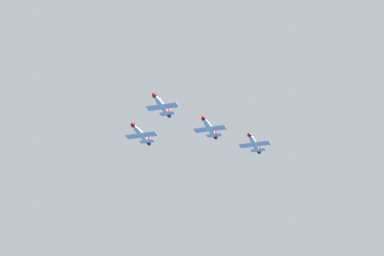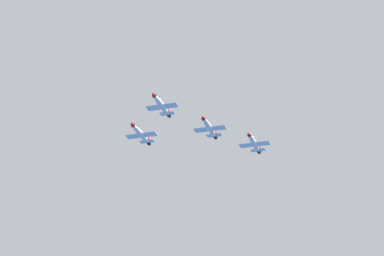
# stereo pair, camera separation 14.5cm
# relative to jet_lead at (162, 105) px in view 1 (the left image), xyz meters

# --- Properties ---
(jet_lead) EXTENTS (11.11, 17.66, 3.73)m
(jet_lead) POSITION_rel_jet_lead_xyz_m (0.00, 0.00, 0.00)
(jet_lead) COLOR white
(jet_left_wingman) EXTENTS (11.48, 18.27, 3.86)m
(jet_left_wingman) POSITION_rel_jet_lead_xyz_m (-14.89, -12.09, -3.19)
(jet_left_wingman) COLOR white
(jet_right_wingman) EXTENTS (11.64, 18.48, 3.91)m
(jet_right_wingman) POSITION_rel_jet_lead_xyz_m (9.53, -16.64, -2.45)
(jet_right_wingman) COLOR white
(jet_left_outer) EXTENTS (11.34, 17.99, 3.80)m
(jet_left_outer) POSITION_rel_jet_lead_xyz_m (-29.77, -24.17, -4.35)
(jet_left_outer) COLOR white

